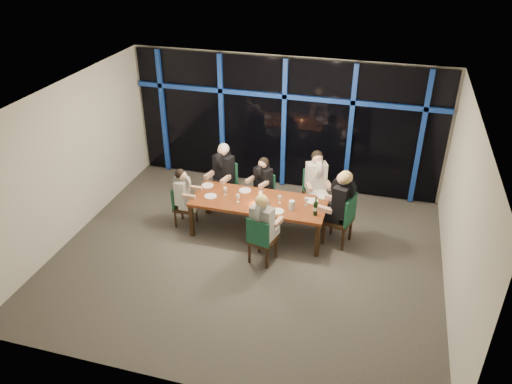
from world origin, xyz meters
TOP-DOWN VIEW (x-y plane):
  - room at (0.00, 0.00)m, footprint 7.04×7.00m
  - window_wall at (0.01, 2.93)m, footprint 6.86×0.43m
  - dining_table at (0.00, 0.80)m, footprint 2.60×1.00m
  - chair_far_left at (-0.99, 1.71)m, footprint 0.56×0.56m
  - chair_far_mid at (-0.12, 1.69)m, footprint 0.52×0.52m
  - chair_far_right at (0.91, 1.88)m, footprint 0.61×0.61m
  - chair_end_left at (-1.59, 0.71)m, footprint 0.40×0.40m
  - chair_end_right at (1.63, 0.89)m, footprint 0.60×0.60m
  - chair_near_mid at (0.29, -0.12)m, footprint 0.54×0.54m
  - diner_far_left at (-1.01, 1.63)m, footprint 0.57×0.67m
  - diner_far_mid at (-0.15, 1.62)m, footprint 0.53×0.59m
  - diner_far_right at (0.95, 1.80)m, footprint 0.62×0.68m
  - diner_end_left at (-1.51, 0.70)m, footprint 0.53×0.43m
  - diner_end_right at (1.54, 0.91)m, footprint 0.72×0.61m
  - diner_near_mid at (0.31, -0.04)m, footprint 0.54×0.65m
  - plate_far_left at (-1.16, 1.09)m, footprint 0.24×0.24m
  - plate_far_mid at (-0.37, 1.10)m, footprint 0.24×0.24m
  - plate_far_right at (1.18, 1.28)m, footprint 0.24×0.24m
  - plate_end_left at (-0.95, 0.70)m, footprint 0.24×0.24m
  - plate_end_right at (0.99, 1.05)m, footprint 0.24×0.24m
  - plate_near_mid at (0.44, 0.50)m, footprint 0.24×0.24m
  - wine_bottle at (1.13, 0.58)m, footprint 0.08×0.08m
  - water_pitcher at (0.68, 0.64)m, footprint 0.12×0.11m
  - tea_light at (-0.02, 0.66)m, footprint 0.05×0.05m
  - wine_glass_a at (-0.37, 0.64)m, footprint 0.06×0.06m
  - wine_glass_b at (0.02, 0.84)m, footprint 0.07×0.07m
  - wine_glass_c at (0.41, 0.83)m, footprint 0.06×0.06m
  - wine_glass_d at (-0.69, 0.84)m, footprint 0.06×0.06m
  - wine_glass_e at (0.91, 0.87)m, footprint 0.06×0.06m

SIDE VIEW (x-z plane):
  - chair_far_mid at x=-0.12m, z-range 0.05..0.90m
  - chair_end_left at x=-1.59m, z-range 0.05..0.91m
  - chair_near_mid at x=0.29m, z-range 0.06..1.02m
  - chair_far_left at x=-0.99m, z-range 0.06..1.04m
  - chair_far_right at x=0.91m, z-range 0.06..1.05m
  - chair_end_right at x=1.63m, z-range 0.06..1.12m
  - dining_table at x=0.00m, z-range 0.31..1.06m
  - plate_far_left at x=-1.16m, z-range 0.75..0.76m
  - plate_far_mid at x=-0.37m, z-range 0.75..0.76m
  - plate_far_right at x=1.18m, z-range 0.75..0.76m
  - plate_end_left at x=-0.95m, z-range 0.75..0.76m
  - plate_end_right at x=0.99m, z-range 0.75..0.76m
  - plate_near_mid at x=0.44m, z-range 0.75..0.76m
  - tea_light at x=-0.02m, z-range 0.75..0.78m
  - diner_far_mid at x=-0.15m, z-range 0.40..1.23m
  - diner_end_left at x=-1.51m, z-range 0.40..1.24m
  - water_pitcher at x=0.68m, z-range 0.75..0.94m
  - wine_glass_c at x=0.41m, z-range 0.79..0.95m
  - wine_glass_e at x=0.91m, z-range 0.79..0.95m
  - wine_glass_a at x=-0.37m, z-range 0.79..0.95m
  - wine_glass_d at x=-0.69m, z-range 0.79..0.95m
  - wine_glass_b at x=0.02m, z-range 0.79..0.98m
  - wine_bottle at x=1.13m, z-range 0.71..1.07m
  - diner_near_mid at x=0.31m, z-range 0.45..1.39m
  - diner_far_left at x=-1.01m, z-range 0.46..1.42m
  - diner_far_right at x=0.95m, z-range 0.46..1.43m
  - diner_end_right at x=1.54m, z-range 0.49..1.53m
  - window_wall at x=0.01m, z-range 0.08..3.02m
  - room at x=0.00m, z-range 0.51..3.53m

